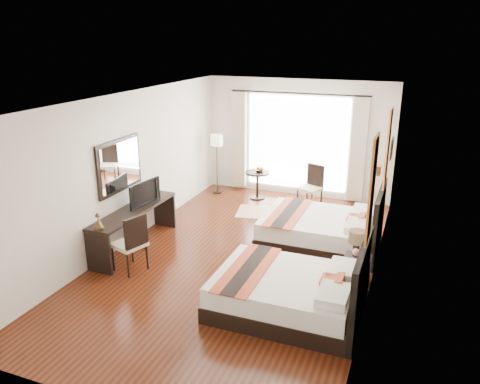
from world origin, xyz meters
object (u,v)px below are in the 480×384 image
(desk_chair, at_px, (131,253))
(window_chair, at_px, (310,195))
(vase, at_px, (355,258))
(television, at_px, (142,193))
(side_table, at_px, (257,185))
(bed_near, at_px, (292,292))
(console_desk, at_px, (135,228))
(floor_lamp, at_px, (217,144))
(nightstand, at_px, (356,272))
(table_lamp, at_px, (357,239))
(fruit_bowl, at_px, (259,171))
(bed_far, at_px, (324,229))

(desk_chair, height_order, window_chair, desk_chair)
(vase, relative_size, desk_chair, 0.14)
(television, xyz_separation_m, side_table, (1.19, 3.12, -0.65))
(bed_near, relative_size, console_desk, 0.94)
(console_desk, relative_size, floor_lamp, 1.50)
(nightstand, height_order, television, television)
(television, xyz_separation_m, window_chair, (2.51, 2.97, -0.69))
(bed_near, height_order, nightstand, bed_near)
(table_lamp, bearing_deg, console_desk, -178.87)
(nightstand, xyz_separation_m, fruit_bowl, (-2.77, 3.39, 0.45))
(window_chair, bearing_deg, bed_far, 41.66)
(nightstand, bearing_deg, vase, -93.39)
(bed_far, xyz_separation_m, table_lamp, (0.75, -1.27, 0.47))
(bed_near, distance_m, bed_far, 2.37)
(table_lamp, xyz_separation_m, window_chair, (-1.45, 3.16, -0.48))
(table_lamp, distance_m, console_desk, 4.00)
(television, bearing_deg, window_chair, -31.72)
(bed_far, distance_m, nightstand, 1.55)
(bed_near, relative_size, fruit_bowl, 9.73)
(desk_chair, bearing_deg, side_table, -82.13)
(bed_far, relative_size, window_chair, 2.18)
(bed_far, distance_m, vase, 1.72)
(side_table, bearing_deg, desk_chair, -100.40)
(vase, relative_size, console_desk, 0.06)
(vase, bearing_deg, floor_lamp, 137.10)
(vase, height_order, television, television)
(bed_far, distance_m, table_lamp, 1.55)
(television, relative_size, window_chair, 0.82)
(vase, distance_m, window_chair, 3.72)
(bed_near, distance_m, floor_lamp, 5.51)
(bed_far, height_order, television, television)
(bed_far, xyz_separation_m, nightstand, (0.79, -1.33, -0.07))
(television, relative_size, desk_chair, 0.79)
(console_desk, xyz_separation_m, television, (0.02, 0.27, 0.61))
(nightstand, bearing_deg, bed_far, 120.62)
(console_desk, bearing_deg, nightstand, 0.23)
(desk_chair, height_order, floor_lamp, floor_lamp)
(side_table, bearing_deg, window_chair, -6.34)
(nightstand, relative_size, table_lamp, 1.20)
(bed_near, height_order, television, television)
(bed_far, height_order, console_desk, bed_far)
(console_desk, xyz_separation_m, fruit_bowl, (1.25, 3.40, 0.32))
(table_lamp, distance_m, fruit_bowl, 4.30)
(bed_far, height_order, window_chair, bed_far)
(bed_near, bearing_deg, fruit_bowl, 114.47)
(television, distance_m, side_table, 3.40)
(nightstand, height_order, fruit_bowl, fruit_bowl)
(bed_far, xyz_separation_m, desk_chair, (-2.79, -2.16, -0.00))
(table_lamp, bearing_deg, desk_chair, -165.91)
(vase, height_order, desk_chair, desk_chair)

